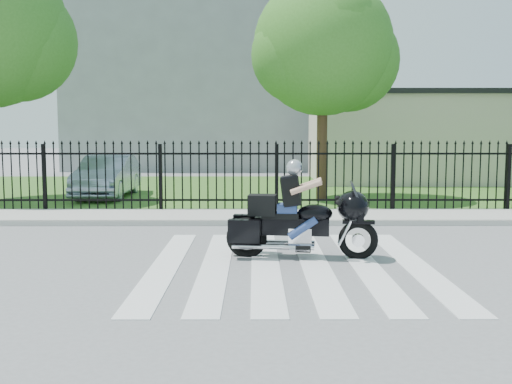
{
  "coord_description": "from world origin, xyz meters",
  "views": [
    {
      "loc": [
        -0.58,
        -9.4,
        2.18
      ],
      "look_at": [
        -0.55,
        1.79,
        1.0
      ],
      "focal_mm": 42.0,
      "sensor_mm": 36.0,
      "label": 1
    }
  ],
  "objects": [
    {
      "name": "grass_strip",
      "position": [
        0.0,
        12.0,
        0.01
      ],
      "size": [
        40.0,
        12.0,
        0.02
      ],
      "primitive_type": "cube",
      "color": "#375F20",
      "rests_on": "ground"
    },
    {
      "name": "building_low_roof",
      "position": [
        7.0,
        16.0,
        3.6
      ],
      "size": [
        10.2,
        6.2,
        0.2
      ],
      "primitive_type": "cube",
      "color": "black",
      "rests_on": "building_low"
    },
    {
      "name": "ground",
      "position": [
        0.0,
        0.0,
        0.0
      ],
      "size": [
        120.0,
        120.0,
        0.0
      ],
      "primitive_type": "plane",
      "color": "slate",
      "rests_on": "ground"
    },
    {
      "name": "sidewalk",
      "position": [
        0.0,
        5.0,
        0.06
      ],
      "size": [
        40.0,
        2.0,
        0.12
      ],
      "primitive_type": "cube",
      "color": "#ADAAA3",
      "rests_on": "ground"
    },
    {
      "name": "motorcycle_rider",
      "position": [
        0.15,
        0.63,
        0.7
      ],
      "size": [
        2.58,
        1.0,
        1.71
      ],
      "rotation": [
        0.0,
        0.0,
        -0.12
      ],
      "color": "black",
      "rests_on": "ground"
    },
    {
      "name": "curb",
      "position": [
        0.0,
        4.0,
        0.06
      ],
      "size": [
        40.0,
        0.12,
        0.12
      ],
      "primitive_type": "cube",
      "color": "#ADAAA3",
      "rests_on": "ground"
    },
    {
      "name": "building_low",
      "position": [
        7.0,
        16.0,
        1.75
      ],
      "size": [
        10.0,
        6.0,
        3.5
      ],
      "primitive_type": "cube",
      "color": "beige",
      "rests_on": "ground"
    },
    {
      "name": "crosswalk",
      "position": [
        0.0,
        0.0,
        0.01
      ],
      "size": [
        5.0,
        5.5,
        0.01
      ],
      "primitive_type": null,
      "color": "silver",
      "rests_on": "ground"
    },
    {
      "name": "iron_fence",
      "position": [
        0.0,
        6.0,
        0.9
      ],
      "size": [
        26.0,
        0.04,
        1.8
      ],
      "color": "black",
      "rests_on": "ground"
    },
    {
      "name": "tree_mid",
      "position": [
        1.5,
        9.0,
        4.67
      ],
      "size": [
        4.2,
        4.2,
        6.78
      ],
      "color": "#382316",
      "rests_on": "ground"
    },
    {
      "name": "parked_car",
      "position": [
        -5.27,
        9.63,
        0.68
      ],
      "size": [
        1.41,
        4.03,
        1.33
      ],
      "primitive_type": "imported",
      "rotation": [
        0.0,
        0.0,
        0.0
      ],
      "color": "#9CA9C5",
      "rests_on": "grass_strip"
    },
    {
      "name": "building_tall",
      "position": [
        -3.0,
        26.0,
        6.0
      ],
      "size": [
        15.0,
        10.0,
        12.0
      ],
      "primitive_type": "cube",
      "color": "#95989D",
      "rests_on": "ground"
    }
  ]
}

